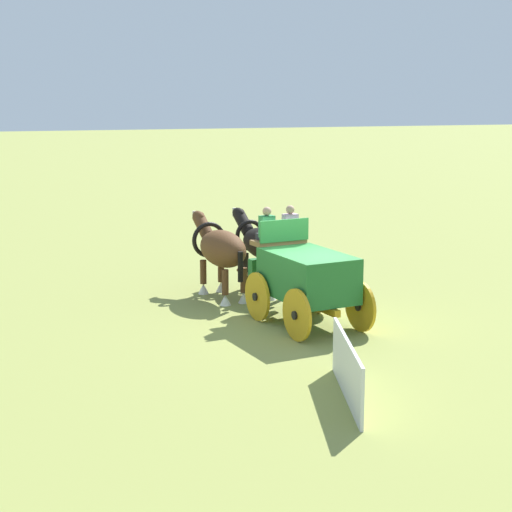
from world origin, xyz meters
TOP-DOWN VIEW (x-y plane):
  - ground_plane at (0.00, 0.00)m, footprint 220.00×220.00m
  - show_wagon at (0.16, 0.02)m, footprint 5.48×2.23m
  - draft_horse_near at (3.42, 1.17)m, footprint 3.11×1.28m
  - draft_horse_off at (3.63, -0.12)m, footprint 3.21×1.19m
  - sponsor_banner at (-4.77, 1.15)m, footprint 3.10×0.92m

SIDE VIEW (x-z plane):
  - ground_plane at x=0.00m, z-range 0.00..0.00m
  - sponsor_banner at x=-4.77m, z-range 0.00..1.10m
  - show_wagon at x=0.16m, z-range -0.16..2.57m
  - draft_horse_near at x=3.42m, z-range 0.23..2.44m
  - draft_horse_off at x=3.63m, z-range 0.24..2.45m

